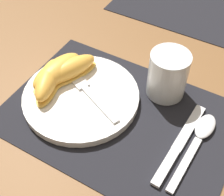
# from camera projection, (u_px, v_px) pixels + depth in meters

# --- Properties ---
(ground_plane) EXTENTS (3.00, 3.00, 0.00)m
(ground_plane) POSITION_uv_depth(u_px,v_px,m) (119.00, 117.00, 0.62)
(ground_plane) COLOR brown
(placemat) EXTENTS (0.45, 0.31, 0.00)m
(placemat) POSITION_uv_depth(u_px,v_px,m) (119.00, 116.00, 0.62)
(placemat) COLOR black
(placemat) RESTS_ON ground_plane
(placemat_far) EXTENTS (0.45, 0.31, 0.00)m
(placemat_far) POSITION_uv_depth(u_px,v_px,m) (198.00, 4.00, 0.89)
(placemat_far) COLOR black
(placemat_far) RESTS_ON ground_plane
(plate) EXTENTS (0.24, 0.24, 0.02)m
(plate) POSITION_uv_depth(u_px,v_px,m) (82.00, 95.00, 0.64)
(plate) COLOR white
(plate) RESTS_ON placemat
(juice_glass) EXTENTS (0.08, 0.08, 0.10)m
(juice_glass) POSITION_uv_depth(u_px,v_px,m) (167.00, 77.00, 0.63)
(juice_glass) COLOR silver
(juice_glass) RESTS_ON placemat
(knife) EXTENTS (0.03, 0.20, 0.01)m
(knife) POSITION_uv_depth(u_px,v_px,m) (179.00, 145.00, 0.57)
(knife) COLOR silver
(knife) RESTS_ON placemat
(spoon) EXTENTS (0.04, 0.19, 0.01)m
(spoon) POSITION_uv_depth(u_px,v_px,m) (200.00, 136.00, 0.58)
(spoon) COLOR silver
(spoon) RESTS_ON placemat
(fork) EXTENTS (0.17, 0.09, 0.00)m
(fork) POSITION_uv_depth(u_px,v_px,m) (87.00, 90.00, 0.64)
(fork) COLOR silver
(fork) RESTS_ON plate
(citrus_wedge_0) EXTENTS (0.09, 0.14, 0.04)m
(citrus_wedge_0) POSITION_uv_depth(u_px,v_px,m) (69.00, 70.00, 0.66)
(citrus_wedge_0) COLOR #F7C656
(citrus_wedge_0) RESTS_ON plate
(citrus_wedge_1) EXTENTS (0.07, 0.14, 0.04)m
(citrus_wedge_1) POSITION_uv_depth(u_px,v_px,m) (57.00, 72.00, 0.65)
(citrus_wedge_1) COLOR #F7C656
(citrus_wedge_1) RESTS_ON plate
(citrus_wedge_2) EXTENTS (0.08, 0.13, 0.04)m
(citrus_wedge_2) POSITION_uv_depth(u_px,v_px,m) (48.00, 81.00, 0.63)
(citrus_wedge_2) COLOR #F7C656
(citrus_wedge_2) RESTS_ON plate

